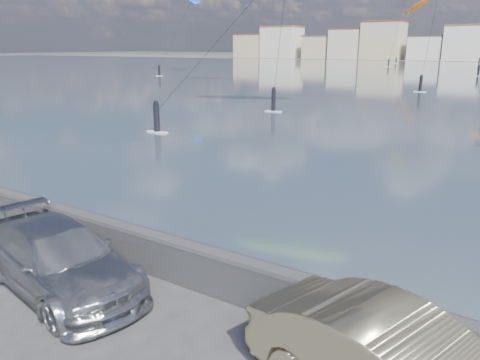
% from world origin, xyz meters
% --- Properties ---
extents(ground, '(700.00, 700.00, 0.00)m').
position_xyz_m(ground, '(0.00, 0.00, 0.00)').
color(ground, '#333335').
rests_on(ground, ground).
extents(seawall, '(400.00, 0.36, 1.08)m').
position_xyz_m(seawall, '(0.00, 2.70, 0.58)').
color(seawall, '#28282B').
rests_on(seawall, ground).
extents(car_silver, '(5.21, 2.87, 1.43)m').
position_xyz_m(car_silver, '(-1.75, 1.03, 0.71)').
color(car_silver, '#A8AAAE').
rests_on(car_silver, ground).
extents(kitesurfer_12, '(8.64, 18.57, 20.18)m').
position_xyz_m(kitesurfer_12, '(-33.54, 159.68, 17.12)').
color(kitesurfer_12, orange).
rests_on(kitesurfer_12, ground).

